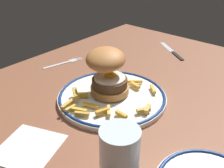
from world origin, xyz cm
name	(u,v)px	position (x,y,z in cm)	size (l,w,h in cm)	color
ground_plane	(112,113)	(0.00, 0.00, -2.00)	(117.82, 82.55, 4.00)	brown
dinner_plate	(112,97)	(2.63, 2.27, 0.84)	(28.11, 28.11, 1.60)	white
burger	(107,71)	(3.42, 4.46, 7.25)	(14.64, 14.49, 11.75)	#BB7B3D
fries_pile	(106,100)	(-1.10, 1.02, 2.13)	(23.81, 19.94, 1.96)	gold
water_glass	(120,157)	(-16.11, -15.37, 4.47)	(7.05, 7.05, 10.05)	silver
fork	(64,63)	(9.78, 29.28, 0.18)	(14.33, 4.64, 0.36)	silver
knife	(173,52)	(41.53, 6.12, 0.26)	(11.73, 15.49, 0.70)	black
spoon	(109,51)	(27.24, 24.39, 0.36)	(10.10, 11.07, 0.90)	silver
napkin	(29,147)	(-22.42, 3.08, 0.20)	(12.12, 11.62, 0.40)	white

